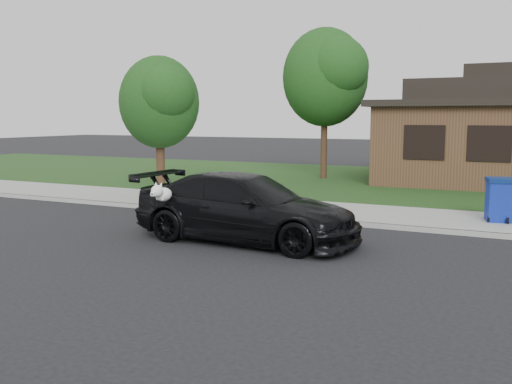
% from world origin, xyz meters
% --- Properties ---
extents(ground, '(120.00, 120.00, 0.00)m').
position_xyz_m(ground, '(0.00, 0.00, 0.00)').
color(ground, black).
rests_on(ground, ground).
extents(sidewalk, '(60.00, 3.00, 0.12)m').
position_xyz_m(sidewalk, '(0.00, 5.00, 0.06)').
color(sidewalk, gray).
rests_on(sidewalk, ground).
extents(curb, '(60.00, 0.12, 0.12)m').
position_xyz_m(curb, '(0.00, 3.50, 0.06)').
color(curb, gray).
rests_on(curb, ground).
extents(lawn, '(60.00, 13.00, 0.13)m').
position_xyz_m(lawn, '(0.00, 13.00, 0.07)').
color(lawn, '#193814').
rests_on(lawn, ground).
extents(sedan, '(5.25, 2.53, 1.50)m').
position_xyz_m(sedan, '(-2.15, 0.77, 0.75)').
color(sedan, black).
rests_on(sedan, ground).
extents(recycling_bin, '(0.80, 0.80, 1.10)m').
position_xyz_m(recycling_bin, '(2.85, 5.12, 0.68)').
color(recycling_bin, navy).
rests_on(recycling_bin, sidewalk).
extents(tree_0, '(3.78, 3.60, 6.34)m').
position_xyz_m(tree_0, '(-4.34, 12.88, 4.48)').
color(tree_0, '#332114').
rests_on(tree_0, ground).
extents(tree_2, '(2.73, 2.60, 4.59)m').
position_xyz_m(tree_2, '(-7.38, 5.11, 3.27)').
color(tree_2, '#332114').
rests_on(tree_2, ground).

